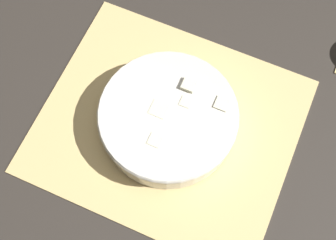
# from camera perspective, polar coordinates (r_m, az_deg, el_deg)

# --- Properties ---
(ground_plane) EXTENTS (6.00, 6.00, 0.00)m
(ground_plane) POSITION_cam_1_polar(r_m,az_deg,el_deg) (0.91, 0.00, -0.69)
(ground_plane) COLOR #2D2823
(bamboo_mat_center) EXTENTS (0.48, 0.41, 0.01)m
(bamboo_mat_center) POSITION_cam_1_polar(r_m,az_deg,el_deg) (0.90, 0.00, -0.62)
(bamboo_mat_center) COLOR #D6B775
(bamboo_mat_center) RESTS_ON ground_plane
(fruit_salad_bowl) EXTENTS (0.26, 0.26, 0.07)m
(fruit_salad_bowl) POSITION_cam_1_polar(r_m,az_deg,el_deg) (0.87, 0.06, 0.24)
(fruit_salad_bowl) COLOR silver
(fruit_salad_bowl) RESTS_ON bamboo_mat_center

